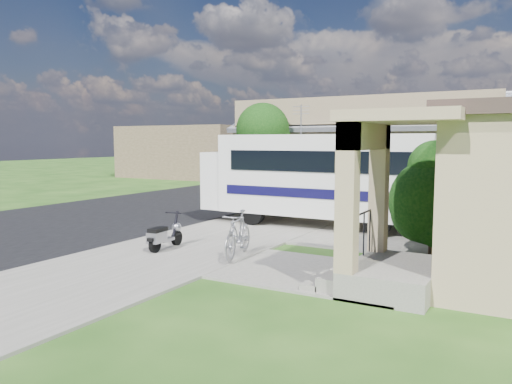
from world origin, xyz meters
The scene contains 18 objects.
ground centered at (0.00, 0.00, 0.00)m, with size 120.00×120.00×0.00m, color #1B4111.
street_slab centered at (-7.50, 10.00, 0.01)m, with size 9.00×80.00×0.02m, color black.
sidewalk_slab centered at (-1.00, 10.00, 0.03)m, with size 4.00×80.00×0.06m, color slate.
driveway_slab centered at (1.50, 4.50, 0.03)m, with size 7.00×6.00×0.05m, color slate.
walk_slab centered at (3.00, -1.00, 0.03)m, with size 4.00×3.00×0.05m, color slate.
warehouse centered at (0.00, 13.97, 1.99)m, with size 12.50×8.40×5.04m.
distant_bldg_far centered at (-17.00, 22.00, 2.00)m, with size 10.00×8.00×4.00m, color brown.
distant_bldg_near centered at (-15.00, 34.00, 1.60)m, with size 8.00×7.00×3.20m, color #867254.
street_tree_a centered at (-3.70, 9.05, 3.25)m, with size 2.44×2.40×4.58m.
street_tree_b centered at (-3.70, 19.05, 3.39)m, with size 2.44×2.40×4.73m.
street_tree_c centered at (-3.70, 28.05, 3.10)m, with size 2.44×2.40×4.42m.
motorhome centered at (0.70, 4.72, 1.73)m, with size 7.88×2.63×4.03m.
shrub centered at (4.92, 1.89, 1.48)m, with size 2.35×2.25×2.89m.
scooter centered at (-1.33, -0.90, 0.42)m, with size 0.50×1.42×0.93m.
bicycle centered at (0.79, -0.68, 0.56)m, with size 0.53×1.86×1.12m, color #94939A.
pickup_truck centered at (-6.18, 13.43, 0.78)m, with size 2.60×5.64×1.57m, color white.
van centered at (-6.33, 20.14, 0.86)m, with size 2.42×5.95×1.73m, color white.
garden_hose centered at (3.46, -0.52, 0.09)m, with size 0.38×0.38×0.17m, color #146723.
Camera 1 is at (6.97, -10.82, 2.87)m, focal length 35.00 mm.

